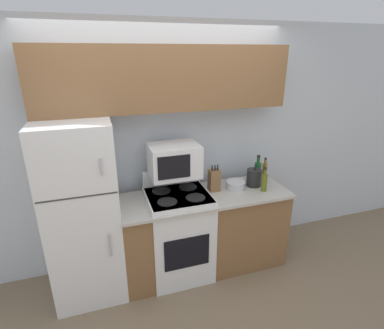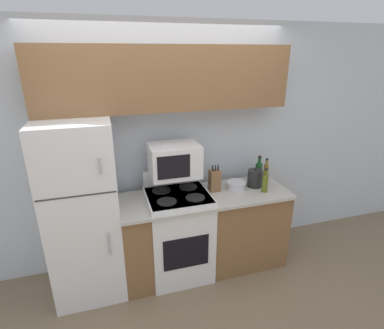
# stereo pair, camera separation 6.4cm
# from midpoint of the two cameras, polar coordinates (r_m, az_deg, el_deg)

# --- Properties ---
(ground_plane) EXTENTS (12.00, 12.00, 0.00)m
(ground_plane) POSITION_cam_midpoint_polar(r_m,az_deg,el_deg) (3.28, -1.00, -22.63)
(ground_plane) COLOR #7F6B51
(wall_back) EXTENTS (8.00, 0.05, 2.55)m
(wall_back) POSITION_cam_midpoint_polar(r_m,az_deg,el_deg) (3.21, -4.51, 2.94)
(wall_back) COLOR silver
(wall_back) RESTS_ON ground_plane
(lower_cabinets) EXTENTS (1.73, 0.61, 0.89)m
(lower_cabinets) POSITION_cam_midpoint_polar(r_m,az_deg,el_deg) (3.29, 2.99, -12.57)
(lower_cabinets) COLOR brown
(lower_cabinets) RESTS_ON ground_plane
(refrigerator) EXTENTS (0.63, 0.68, 1.72)m
(refrigerator) POSITION_cam_midpoint_polar(r_m,az_deg,el_deg) (2.98, -19.38, -8.35)
(refrigerator) COLOR white
(refrigerator) RESTS_ON ground_plane
(upper_cabinets) EXTENTS (2.37, 0.31, 0.59)m
(upper_cabinets) POSITION_cam_midpoint_polar(r_m,az_deg,el_deg) (2.89, -4.14, 16.07)
(upper_cabinets) COLOR brown
(upper_cabinets) RESTS_ON refrigerator
(stove) EXTENTS (0.62, 0.60, 1.09)m
(stove) POSITION_cam_midpoint_polar(r_m,az_deg,el_deg) (3.19, -1.98, -12.93)
(stove) COLOR white
(stove) RESTS_ON ground_plane
(microwave) EXTENTS (0.48, 0.37, 0.32)m
(microwave) POSITION_cam_midpoint_polar(r_m,az_deg,el_deg) (2.92, -2.78, 0.83)
(microwave) COLOR white
(microwave) RESTS_ON stove
(knife_block) EXTENTS (0.11, 0.10, 0.28)m
(knife_block) POSITION_cam_midpoint_polar(r_m,az_deg,el_deg) (3.11, 4.91, -3.03)
(knife_block) COLOR brown
(knife_block) RESTS_ON lower_cabinets
(bowl) EXTENTS (0.20, 0.20, 0.09)m
(bowl) POSITION_cam_midpoint_polar(r_m,az_deg,el_deg) (3.20, 8.97, -3.88)
(bowl) COLOR silver
(bowl) RESTS_ON lower_cabinets
(bottle_vinegar) EXTENTS (0.06, 0.06, 0.24)m
(bottle_vinegar) POSITION_cam_midpoint_polar(r_m,az_deg,el_deg) (3.52, 14.42, -1.11)
(bottle_vinegar) COLOR olive
(bottle_vinegar) RESTS_ON lower_cabinets
(bottle_wine_green) EXTENTS (0.08, 0.08, 0.30)m
(bottle_wine_green) POSITION_cam_midpoint_polar(r_m,az_deg,el_deg) (3.40, 13.10, -1.31)
(bottle_wine_green) COLOR #194C23
(bottle_wine_green) RESTS_ON lower_cabinets
(bottle_olive_oil) EXTENTS (0.06, 0.06, 0.26)m
(bottle_olive_oil) POSITION_cam_midpoint_polar(r_m,az_deg,el_deg) (3.18, 14.29, -3.36)
(bottle_olive_oil) COLOR #5B6619
(bottle_olive_oil) RESTS_ON lower_cabinets
(kettle) EXTENTS (0.16, 0.16, 0.21)m
(kettle) POSITION_cam_midpoint_polar(r_m,az_deg,el_deg) (3.28, 12.42, -2.57)
(kettle) COLOR black
(kettle) RESTS_ON lower_cabinets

